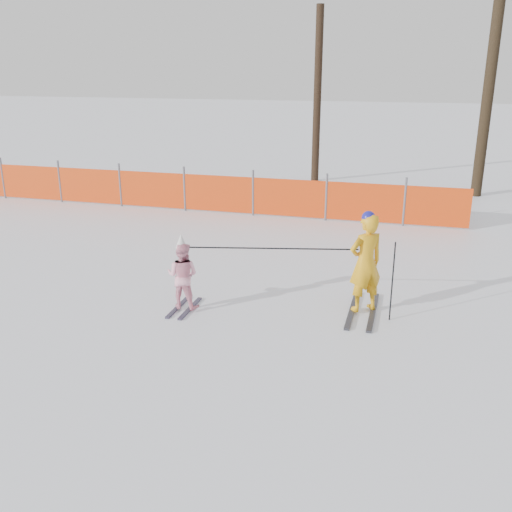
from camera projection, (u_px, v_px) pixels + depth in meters
The scene contains 6 objects.
ground at pixel (248, 325), 9.03m from camera, with size 120.00×120.00×0.00m, color white.
adult at pixel (366, 263), 9.25m from camera, with size 0.72×1.58×1.73m.
child at pixel (183, 275), 9.46m from camera, with size 0.56×0.93×1.32m.
ski_poles at pixel (311, 259), 9.17m from camera, with size 3.27×0.64×1.32m.
safety_fence at pixel (176, 191), 16.06m from camera, with size 15.63×0.06×1.25m.
tree_trunks at pixel (444, 100), 17.76m from camera, with size 7.05×1.36×5.83m.
Camera 1 is at (2.33, -7.87, 3.91)m, focal length 40.00 mm.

